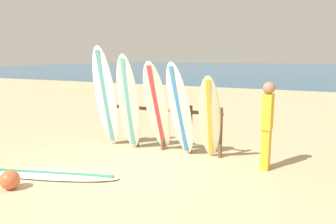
# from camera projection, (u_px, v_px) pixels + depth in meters

# --- Properties ---
(ground_plane) EXTENTS (120.00, 120.00, 0.00)m
(ground_plane) POSITION_uv_depth(u_px,v_px,m) (118.00, 178.00, 6.08)
(ground_plane) COLOR tan
(ocean_water) EXTENTS (120.00, 80.00, 0.01)m
(ocean_water) POSITION_uv_depth(u_px,v_px,m) (304.00, 69.00, 57.68)
(ocean_water) COLOR #1E5984
(ocean_water) RESTS_ON ground
(surfboard_rack) EXTENTS (2.95, 0.09, 1.13)m
(surfboard_rack) POSITION_uv_depth(u_px,v_px,m) (163.00, 122.00, 7.81)
(surfboard_rack) COLOR brown
(surfboard_rack) RESTS_ON ground
(surfboard_leaning_far_left) EXTENTS (0.62, 0.73, 2.49)m
(surfboard_leaning_far_left) POSITION_uv_depth(u_px,v_px,m) (106.00, 97.00, 7.97)
(surfboard_leaning_far_left) COLOR white
(surfboard_leaning_far_left) RESTS_ON ground
(surfboard_leaning_left) EXTENTS (0.58, 0.64, 2.30)m
(surfboard_leaning_left) POSITION_uv_depth(u_px,v_px,m) (128.00, 103.00, 7.69)
(surfboard_leaning_left) COLOR beige
(surfboard_leaning_left) RESTS_ON ground
(surfboard_leaning_center_left) EXTENTS (0.64, 1.10, 2.15)m
(surfboard_leaning_center_left) POSITION_uv_depth(u_px,v_px,m) (157.00, 108.00, 7.40)
(surfboard_leaning_center_left) COLOR white
(surfboard_leaning_center_left) RESTS_ON ground
(surfboard_leaning_center) EXTENTS (0.67, 0.85, 2.14)m
(surfboard_leaning_center) POSITION_uv_depth(u_px,v_px,m) (180.00, 110.00, 7.16)
(surfboard_leaning_center) COLOR silver
(surfboard_leaning_center) RESTS_ON ground
(surfboard_leaning_center_right) EXTENTS (0.60, 0.93, 1.88)m
(surfboard_leaning_center_right) POSITION_uv_depth(u_px,v_px,m) (210.00, 118.00, 6.92)
(surfboard_leaning_center_right) COLOR beige
(surfboard_leaning_center_right) RESTS_ON ground
(surfboard_lying_on_sand) EXTENTS (2.66, 1.29, 0.08)m
(surfboard_lying_on_sand) POSITION_uv_depth(u_px,v_px,m) (52.00, 174.00, 6.18)
(surfboard_lying_on_sand) COLOR white
(surfboard_lying_on_sand) RESTS_ON ground
(beachgoer_standing) EXTENTS (0.24, 0.29, 1.75)m
(beachgoer_standing) POSITION_uv_depth(u_px,v_px,m) (267.00, 122.00, 6.40)
(beachgoer_standing) COLOR gold
(beachgoer_standing) RESTS_ON ground
(beach_ball) EXTENTS (0.33, 0.33, 0.33)m
(beach_ball) POSITION_uv_depth(u_px,v_px,m) (10.00, 180.00, 5.55)
(beach_ball) COLOR #CC5933
(beach_ball) RESTS_ON ground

